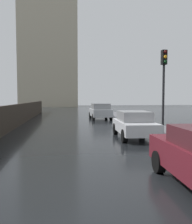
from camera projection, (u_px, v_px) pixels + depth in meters
The scene contains 5 objects.
ground at pixel (106, 195), 4.94m from camera, with size 120.00×120.00×0.00m, color black.
car_silver_near_kerb at pixel (100, 111), 22.53m from camera, with size 1.91×3.86×1.56m.
car_white_mid_road at pixel (134, 124), 12.01m from camera, with size 1.96×3.93×1.40m.
traffic_light at pixel (164, 77), 11.93m from camera, with size 0.26×0.39×4.45m.
distant_tower at pixel (50, 48), 56.67m from camera, with size 14.11×12.11×28.86m.
Camera 1 is at (-0.87, -4.75, 2.10)m, focal length 36.61 mm.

